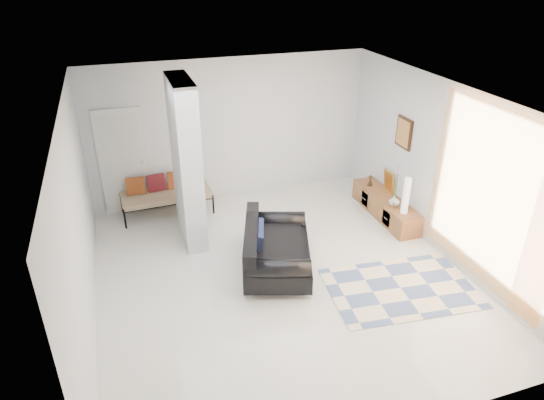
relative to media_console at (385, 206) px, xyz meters
name	(u,v)px	position (x,y,z in m)	size (l,w,h in m)	color
floor	(280,275)	(-2.52, -1.17, -0.20)	(6.00, 6.00, 0.00)	white
ceiling	(282,99)	(-2.52, -1.17, 2.60)	(6.00, 6.00, 0.00)	white
wall_back	(231,130)	(-2.52, 1.83, 1.20)	(6.00, 6.00, 0.00)	silver
wall_front	(390,334)	(-2.52, -4.17, 1.20)	(6.00, 6.00, 0.00)	silver
wall_left	(78,225)	(-5.27, -1.17, 1.20)	(6.00, 6.00, 0.00)	silver
wall_right	(444,171)	(0.23, -1.17, 1.20)	(6.00, 6.00, 0.00)	silver
partition_column	(186,163)	(-3.62, 0.43, 1.20)	(0.35, 1.20, 2.80)	silver
hallway_door	(123,162)	(-4.62, 1.79, 0.82)	(0.85, 0.06, 2.04)	silver
curtain	(490,200)	(0.15, -2.32, 1.25)	(2.55, 2.55, 0.00)	#F5A040
wall_art	(404,133)	(0.20, 0.00, 1.45)	(0.04, 0.45, 0.55)	#341C0E
media_console	(385,206)	(0.00, 0.00, 0.00)	(0.45, 1.85, 0.80)	brown
loveseat	(273,249)	(-2.57, -0.96, 0.15)	(1.47, 1.92, 0.76)	silver
daybed	(164,193)	(-3.95, 1.46, 0.21)	(1.70, 0.77, 0.77)	black
area_rug	(400,288)	(-0.92, -2.07, -0.20)	(2.16, 1.44, 0.01)	beige
cylinder_lamp	(406,196)	(-0.02, -0.63, 0.53)	(0.12, 0.12, 0.66)	white
bronze_figurine	(370,181)	(-0.05, 0.56, 0.30)	(0.11, 0.11, 0.21)	#332516
vase	(394,201)	(-0.05, -0.34, 0.29)	(0.19, 0.19, 0.19)	silver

